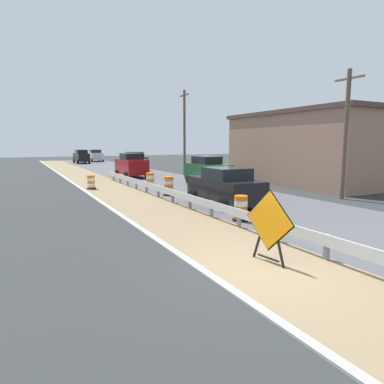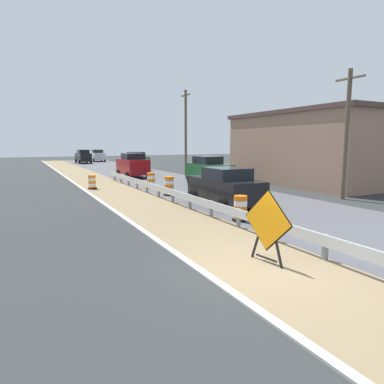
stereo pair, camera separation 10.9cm
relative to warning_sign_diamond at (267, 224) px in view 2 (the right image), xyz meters
name	(u,v)px [view 2 (the right image)]	position (x,y,z in m)	size (l,w,h in m)	color
ground_plane	(256,270)	(-0.54, -0.29, -1.05)	(160.00, 160.00, 0.00)	#2B2D2D
median_dirt_strip	(273,266)	(-0.01, -0.29, -1.05)	(3.46, 120.00, 0.01)	#7F6B4C
curb_near_edge	(211,279)	(-1.84, -0.29, -1.05)	(0.20, 120.00, 0.11)	#ADADA8
guardrail_median	(254,219)	(1.48, 2.46, -0.53)	(0.18, 40.21, 0.71)	#ADB2B7
warning_sign_diamond	(267,224)	(0.00, 0.00, 0.00)	(0.24, 1.62, 1.95)	black
traffic_barrel_nearest	(240,209)	(2.23, 4.32, -0.59)	(0.67, 0.67, 1.03)	orange
traffic_barrel_close	(169,187)	(2.36, 11.86, -0.53)	(0.70, 0.70, 1.14)	orange
traffic_barrel_mid	(92,183)	(-1.20, 16.93, -0.62)	(0.63, 0.63, 0.96)	orange
traffic_barrel_far	(151,181)	(2.64, 15.72, -0.57)	(0.68, 0.68, 1.07)	orange
car_lead_near_lane	(83,156)	(3.57, 48.98, 0.02)	(2.04, 4.83, 2.15)	black
car_trailing_near_lane	(98,155)	(6.79, 53.71, -0.02)	(2.24, 4.76, 2.05)	silver
car_lead_far_lane	(225,186)	(3.54, 7.52, -0.09)	(2.27, 4.70, 1.92)	black
car_mid_far_lane	(136,161)	(6.88, 32.16, 0.01)	(1.99, 4.52, 2.12)	#195128
car_trailing_far_lane	(133,165)	(3.77, 23.60, 0.06)	(2.25, 4.13, 2.23)	maroon
car_distant_a	(209,171)	(7.12, 15.37, 0.02)	(2.00, 4.48, 2.15)	#195128
roadside_shop_near	(312,148)	(14.82, 12.59, 1.71)	(7.48, 12.68, 5.50)	#93705B
utility_pole_near	(347,133)	(10.49, 6.13, 2.63)	(0.24, 1.80, 7.06)	brown
utility_pole_mid	(186,131)	(9.21, 23.53, 3.22)	(0.24, 1.80, 8.23)	brown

